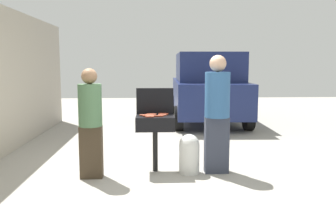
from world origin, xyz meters
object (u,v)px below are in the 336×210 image
(hot_dog_10, at_px, (162,115))
(person_right, at_px, (217,110))
(hot_dog_8, at_px, (151,116))
(parked_minivan, at_px, (207,87))
(hot_dog_6, at_px, (163,114))
(hot_dog_0, at_px, (149,117))
(hot_dog_7, at_px, (152,115))
(propane_tank, at_px, (189,153))
(hot_dog_3, at_px, (149,115))
(hot_dog_4, at_px, (159,116))
(hot_dog_5, at_px, (151,114))
(hot_dog_11, at_px, (147,116))
(person_left, at_px, (90,119))
(hot_dog_2, at_px, (152,114))
(hot_dog_9, at_px, (164,114))
(bbq_grill, at_px, (155,125))
(hot_dog_1, at_px, (144,115))

(hot_dog_10, height_order, person_right, person_right)
(hot_dog_8, height_order, parked_minivan, parked_minivan)
(parked_minivan, bearing_deg, hot_dog_6, 74.34)
(hot_dog_0, height_order, hot_dog_6, same)
(hot_dog_7, xyz_separation_m, propane_tank, (0.58, -0.17, -0.58))
(hot_dog_3, xyz_separation_m, hot_dog_4, (0.16, -0.08, 0.00))
(hot_dog_10, distance_m, person_right, 0.86)
(hot_dog_10, bearing_deg, hot_dog_3, -172.75)
(hot_dog_5, xyz_separation_m, hot_dog_11, (-0.06, -0.18, 0.00))
(hot_dog_7, bearing_deg, person_left, -160.88)
(hot_dog_6, bearing_deg, hot_dog_10, -93.20)
(hot_dog_7, height_order, person_left, person_left)
(hot_dog_8, height_order, hot_dog_10, same)
(propane_tank, bearing_deg, hot_dog_3, 171.17)
(hot_dog_2, height_order, hot_dog_11, same)
(hot_dog_7, distance_m, hot_dog_9, 0.21)
(propane_tank, distance_m, parked_minivan, 5.05)
(bbq_grill, height_order, hot_dog_8, hot_dog_8)
(hot_dog_10, height_order, parked_minivan, parked_minivan)
(hot_dog_7, xyz_separation_m, person_left, (-0.90, -0.31, -0.02))
(hot_dog_7, xyz_separation_m, hot_dog_8, (-0.01, -0.14, 0.00))
(hot_dog_0, bearing_deg, hot_dog_10, 39.26)
(hot_dog_0, height_order, hot_dog_3, same)
(bbq_grill, bearing_deg, hot_dog_10, -1.96)
(hot_dog_5, distance_m, hot_dog_6, 0.19)
(hot_dog_1, relative_size, person_left, 0.08)
(hot_dog_0, relative_size, hot_dog_8, 1.00)
(bbq_grill, relative_size, hot_dog_11, 6.85)
(hot_dog_4, distance_m, parked_minivan, 5.10)
(hot_dog_1, bearing_deg, hot_dog_7, 14.82)
(hot_dog_4, xyz_separation_m, propane_tank, (0.46, -0.02, -0.58))
(hot_dog_8, xyz_separation_m, propane_tank, (0.59, -0.02, -0.58))
(hot_dog_3, bearing_deg, person_left, -164.34)
(bbq_grill, height_order, hot_dog_0, hot_dog_0)
(hot_dog_0, distance_m, hot_dog_7, 0.21)
(hot_dog_1, bearing_deg, hot_dog_6, 22.75)
(hot_dog_1, height_order, hot_dog_3, same)
(hot_dog_10, bearing_deg, hot_dog_2, 150.78)
(hot_dog_3, relative_size, propane_tank, 0.21)
(hot_dog_1, xyz_separation_m, hot_dog_7, (0.13, 0.03, 0.00))
(hot_dog_5, height_order, propane_tank, hot_dog_5)
(hot_dog_5, relative_size, hot_dog_11, 1.00)
(hot_dog_5, xyz_separation_m, person_right, (1.03, -0.22, 0.09))
(hot_dog_4, relative_size, hot_dog_11, 1.00)
(hot_dog_8, xyz_separation_m, hot_dog_9, (0.21, 0.20, 0.00))
(parked_minivan, bearing_deg, hot_dog_5, 72.30)
(hot_dog_2, bearing_deg, hot_dog_10, -29.22)
(bbq_grill, height_order, hot_dog_2, hot_dog_2)
(propane_tank, bearing_deg, hot_dog_4, 177.58)
(person_left, bearing_deg, hot_dog_8, 21.19)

